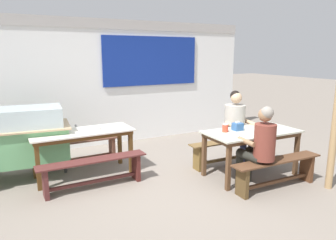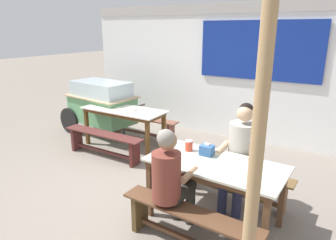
% 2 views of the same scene
% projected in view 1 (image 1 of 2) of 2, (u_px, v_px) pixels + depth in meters
% --- Properties ---
extents(ground_plane, '(40.00, 40.00, 0.00)m').
position_uv_depth(ground_plane, '(180.00, 184.00, 4.71)').
color(ground_plane, gray).
extents(backdrop_wall, '(6.18, 0.23, 2.62)m').
position_uv_depth(backdrop_wall, '(119.00, 79.00, 6.74)').
color(backdrop_wall, white).
rests_on(backdrop_wall, ground_plane).
extents(dining_table_far, '(1.58, 0.66, 0.74)m').
position_uv_depth(dining_table_far, '(82.00, 136.00, 4.94)').
color(dining_table_far, silver).
rests_on(dining_table_far, ground_plane).
extents(dining_table_near, '(1.53, 0.79, 0.74)m').
position_uv_depth(dining_table_near, '(251.00, 136.00, 4.94)').
color(dining_table_near, beige).
rests_on(dining_table_near, ground_plane).
extents(bench_far_back, '(1.58, 0.27, 0.44)m').
position_uv_depth(bench_far_back, '(75.00, 149.00, 5.50)').
color(bench_far_back, brown).
rests_on(bench_far_back, ground_plane).
extents(bench_far_front, '(1.57, 0.28, 0.44)m').
position_uv_depth(bench_far_front, '(94.00, 170.00, 4.53)').
color(bench_far_front, '#542724').
rests_on(bench_far_front, ground_plane).
extents(bench_near_back, '(1.52, 0.29, 0.44)m').
position_uv_depth(bench_near_back, '(228.00, 149.00, 5.52)').
color(bench_near_back, brown).
rests_on(bench_near_back, ground_plane).
extents(bench_near_front, '(1.49, 0.30, 0.44)m').
position_uv_depth(bench_near_front, '(277.00, 170.00, 4.52)').
color(bench_near_front, brown).
rests_on(bench_near_front, ground_plane).
extents(food_cart, '(1.82, 0.98, 1.12)m').
position_uv_depth(food_cart, '(20.00, 137.00, 4.81)').
color(food_cart, '#63A56C').
rests_on(food_cart, ground_plane).
extents(person_near_front, '(0.41, 0.58, 1.23)m').
position_uv_depth(person_near_front, '(260.00, 144.00, 4.40)').
color(person_near_front, '#292923').
rests_on(person_near_front, ground_plane).
extents(person_right_near_table, '(0.47, 0.60, 1.31)m').
position_uv_depth(person_right_near_table, '(237.00, 124.00, 5.42)').
color(person_right_near_table, '#2B2F4F').
rests_on(person_right_near_table, ground_plane).
extents(tissue_box, '(0.15, 0.13, 0.14)m').
position_uv_depth(tissue_box, '(238.00, 126.00, 4.96)').
color(tissue_box, '#33609C').
rests_on(tissue_box, dining_table_near).
extents(condiment_jar, '(0.09, 0.09, 0.13)m').
position_uv_depth(condiment_jar, '(225.00, 128.00, 4.85)').
color(condiment_jar, '#E2452E').
rests_on(condiment_jar, dining_table_near).
extents(soup_bowl, '(0.12, 0.12, 0.04)m').
position_uv_depth(soup_bowl, '(97.00, 128.00, 5.02)').
color(soup_bowl, silver).
rests_on(soup_bowl, dining_table_far).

